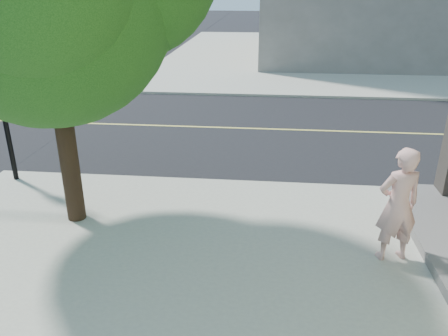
# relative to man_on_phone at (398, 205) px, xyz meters

# --- Properties ---
(ground) EXTENTS (140.00, 140.00, 0.00)m
(ground) POSITION_rel_man_on_phone_xyz_m (-7.84, 2.99, -1.14)
(ground) COLOR black
(ground) RESTS_ON ground
(road_ew) EXTENTS (140.00, 9.00, 0.01)m
(road_ew) POSITION_rel_man_on_phone_xyz_m (-7.84, 7.49, -1.13)
(road_ew) COLOR black
(road_ew) RESTS_ON ground
(sidewalk_ne) EXTENTS (29.00, 25.00, 0.12)m
(sidewalk_ne) POSITION_rel_man_on_phone_xyz_m (5.66, 24.49, -1.08)
(sidewalk_ne) COLOR #ABAB99
(sidewalk_ne) RESTS_ON ground
(man_on_phone) EXTENTS (0.84, 0.66, 2.03)m
(man_on_phone) POSITION_rel_man_on_phone_xyz_m (0.00, 0.00, 0.00)
(man_on_phone) COLOR #DDA39A
(man_on_phone) RESTS_ON sidewalk_se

